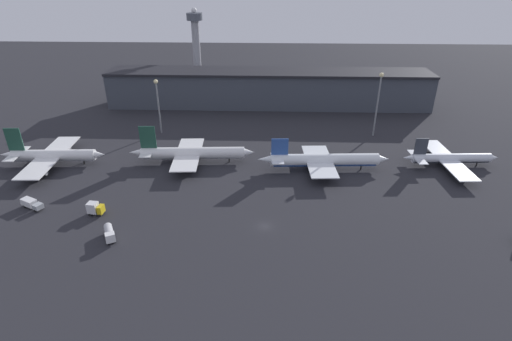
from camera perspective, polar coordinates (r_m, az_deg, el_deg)
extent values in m
plane|color=#26262B|center=(114.57, 1.25, -7.98)|extent=(600.00, 600.00, 0.00)
cube|color=#3D424C|center=(211.29, 1.81, 11.47)|extent=(164.35, 18.99, 17.16)
cube|color=black|center=(208.98, 1.84, 13.89)|extent=(164.35, 20.99, 1.20)
cylinder|color=white|center=(165.00, -26.95, 1.99)|extent=(30.46, 5.75, 4.03)
cylinder|color=#ADB2B7|center=(165.27, -26.89, 1.77)|extent=(28.91, 5.06, 3.43)
cone|color=white|center=(158.55, -21.62, 2.12)|extent=(5.05, 4.10, 3.83)
cone|color=white|center=(172.76, -31.91, 1.94)|extent=(6.23, 3.76, 3.43)
cube|color=#1E4738|center=(168.73, -31.29, 3.82)|extent=(5.66, 0.72, 8.64)
cube|color=white|center=(171.02, -31.01, 2.06)|extent=(4.78, 13.52, 0.24)
cube|color=white|center=(165.86, -27.38, 1.82)|extent=(10.96, 37.42, 0.36)
cylinder|color=gray|center=(174.49, -25.69, 2.90)|extent=(4.55, 2.47, 2.22)
cylinder|color=gray|center=(157.69, -28.45, -0.25)|extent=(4.55, 2.47, 2.22)
cylinder|color=black|center=(161.82, -23.35, 1.14)|extent=(0.50, 0.50, 1.81)
cylinder|color=black|center=(168.09, -26.99, 1.31)|extent=(0.50, 0.50, 1.81)
cylinder|color=black|center=(165.49, -27.42, 0.82)|extent=(0.50, 0.50, 1.81)
cylinder|color=white|center=(150.45, -8.99, 2.53)|extent=(38.39, 6.35, 4.17)
cylinder|color=#ADB2B7|center=(150.75, -8.97, 2.27)|extent=(36.45, 5.61, 3.55)
cone|color=white|center=(149.01, -1.20, 2.62)|extent=(5.23, 4.24, 3.97)
cone|color=white|center=(154.51, -16.58, 2.49)|extent=(6.45, 3.90, 3.55)
cube|color=#1E4738|center=(151.03, -15.22, 4.60)|extent=(5.86, 0.73, 8.52)
cube|color=white|center=(153.42, -15.24, 2.63)|extent=(4.76, 10.69, 0.24)
cube|color=white|center=(150.94, -9.69, 2.33)|extent=(10.83, 29.56, 0.36)
cylinder|color=gray|center=(158.68, -8.86, 3.13)|extent=(4.72, 2.55, 2.30)
cylinder|color=gray|center=(144.12, -9.62, 0.47)|extent=(4.72, 2.55, 2.30)
cylinder|color=black|center=(150.48, -3.85, 1.55)|extent=(0.50, 0.50, 1.88)
cylinder|color=black|center=(153.48, -9.54, 1.75)|extent=(0.50, 0.50, 1.88)
cylinder|color=black|center=(150.51, -9.70, 1.20)|extent=(0.50, 0.50, 1.88)
cylinder|color=white|center=(145.12, 9.77, 1.55)|extent=(38.87, 6.48, 4.28)
cylinder|color=#2D519E|center=(145.45, 9.75, 1.28)|extent=(36.90, 5.73, 3.64)
cone|color=white|center=(150.36, 17.52, 1.56)|extent=(5.36, 4.36, 4.07)
cone|color=white|center=(142.55, 1.52, 1.61)|extent=(6.62, 4.00, 3.64)
cube|color=#2D519E|center=(140.80, 3.42, 3.41)|extent=(6.01, 0.74, 6.08)
cube|color=white|center=(142.64, 3.06, 1.74)|extent=(4.82, 9.78, 0.24)
cube|color=white|center=(145.00, 9.01, 1.35)|extent=(10.92, 27.03, 0.36)
cylinder|color=gray|center=(152.41, 8.95, 2.09)|extent=(4.84, 2.62, 2.36)
cylinder|color=gray|center=(139.34, 9.92, -0.51)|extent=(4.84, 2.62, 2.36)
cylinder|color=black|center=(149.59, 14.78, 0.49)|extent=(0.50, 0.50, 1.93)
cylinder|color=black|center=(147.64, 8.83, 0.75)|extent=(0.50, 0.50, 1.93)
cylinder|color=black|center=(144.63, 9.04, 0.14)|extent=(0.50, 0.50, 1.93)
cylinder|color=silver|center=(163.14, 26.13, 1.63)|extent=(28.95, 4.93, 3.29)
cylinder|color=#333842|center=(163.36, 26.09, 1.44)|extent=(27.48, 4.36, 2.80)
cone|color=silver|center=(170.71, 30.74, 1.60)|extent=(4.13, 3.35, 3.13)
cone|color=silver|center=(156.55, 21.08, 1.72)|extent=(5.09, 3.08, 2.80)
cube|color=#333842|center=(156.15, 22.53, 3.20)|extent=(4.63, 0.66, 6.18)
cube|color=silver|center=(157.56, 22.06, 1.80)|extent=(4.00, 12.60, 0.24)
cube|color=silver|center=(162.65, 25.65, 1.50)|extent=(9.20, 34.90, 0.36)
cylinder|color=gray|center=(171.32, 24.53, 2.57)|extent=(3.72, 2.02, 1.81)
cylinder|color=gray|center=(155.86, 27.28, -0.44)|extent=(3.72, 2.02, 1.81)
cylinder|color=black|center=(168.89, 29.01, 0.88)|extent=(0.50, 0.50, 1.48)
cylinder|color=black|center=(164.48, 25.33, 1.08)|extent=(0.50, 0.50, 1.48)
cylinder|color=black|center=(162.37, 25.70, 0.67)|extent=(0.50, 0.50, 1.48)
cube|color=white|center=(113.92, -20.10, -8.96)|extent=(3.08, 2.87, 2.41)
cylinder|color=#B7B7BC|center=(117.03, -20.30, -8.01)|extent=(3.95, 4.90, 2.21)
cylinder|color=black|center=(115.00, -19.54, -9.39)|extent=(0.95, 1.08, 0.90)
cylinder|color=black|center=(114.99, -20.45, -9.57)|extent=(0.95, 1.08, 0.90)
cylinder|color=black|center=(118.73, -19.82, -8.17)|extent=(0.95, 1.08, 0.90)
cylinder|color=black|center=(118.72, -20.70, -8.35)|extent=(0.95, 1.08, 0.90)
cube|color=#9EA3A8|center=(137.33, -28.70, -4.51)|extent=(3.15, 3.22, 1.53)
cube|color=silver|center=(140.44, -29.69, -3.95)|extent=(5.35, 4.31, 2.04)
cylinder|color=black|center=(138.39, -28.36, -4.68)|extent=(1.08, 0.95, 0.90)
cylinder|color=black|center=(137.61, -28.97, -5.02)|extent=(1.08, 0.95, 0.90)
cylinder|color=black|center=(142.20, -29.50, -4.13)|extent=(1.08, 0.95, 0.90)
cylinder|color=black|center=(141.44, -30.09, -4.45)|extent=(1.08, 0.95, 0.90)
cube|color=gold|center=(126.98, -21.28, -5.19)|extent=(1.62, 2.69, 2.39)
cube|color=silver|center=(127.94, -22.28, -4.92)|extent=(3.07, 2.84, 3.19)
cylinder|color=black|center=(128.48, -21.03, -5.51)|extent=(0.96, 0.73, 0.90)
cylinder|color=black|center=(127.10, -21.42, -5.97)|extent=(0.96, 0.73, 0.90)
cylinder|color=black|center=(129.85, -22.16, -5.37)|extent=(0.96, 0.73, 0.90)
cylinder|color=black|center=(128.49, -22.56, -5.82)|extent=(0.96, 0.73, 0.90)
cylinder|color=slate|center=(178.85, -13.71, 8.60)|extent=(0.70, 0.70, 22.26)
sphere|color=beige|center=(175.60, -14.13, 12.22)|extent=(1.80, 1.80, 1.80)
cylinder|color=slate|center=(177.53, 16.90, 8.68)|extent=(0.70, 0.70, 25.92)
sphere|color=beige|center=(173.94, 17.51, 12.90)|extent=(1.80, 1.80, 1.80)
cylinder|color=#99999E|center=(248.93, -8.44, 16.11)|extent=(4.40, 4.40, 38.07)
cylinder|color=#4C515B|center=(245.82, -8.80, 20.92)|extent=(9.00, 9.00, 4.00)
sphere|color=silver|center=(245.50, -8.85, 21.66)|extent=(3.20, 3.20, 3.20)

